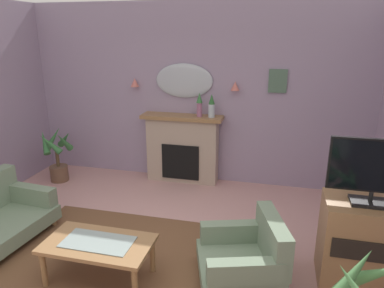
{
  "coord_description": "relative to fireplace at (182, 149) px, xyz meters",
  "views": [
    {
      "loc": [
        1.37,
        -2.74,
        2.47
      ],
      "look_at": [
        0.26,
        1.74,
        1.01
      ],
      "focal_mm": 33.11,
      "sensor_mm": 36.0,
      "label": 1
    }
  ],
  "objects": [
    {
      "name": "tv_cabinet",
      "position": [
        2.45,
        -2.11,
        -0.12
      ],
      "size": [
        0.8,
        0.57,
        0.9
      ],
      "color": "olive",
      "rests_on": "ground"
    },
    {
      "name": "wall_mirror",
      "position": [
        0.0,
        0.14,
        1.14
      ],
      "size": [
        0.96,
        0.06,
        0.56
      ],
      "primitive_type": "ellipsoid",
      "color": "#B2BCC6"
    },
    {
      "name": "potted_plant_corner_palm",
      "position": [
        -2.07,
        -0.53,
        -0.13
      ],
      "size": [
        0.58,
        0.59,
        0.93
      ],
      "color": "brown",
      "rests_on": "ground"
    },
    {
      "name": "mantel_vase_right",
      "position": [
        0.5,
        -0.03,
        0.77
      ],
      "size": [
        0.1,
        0.1,
        0.38
      ],
      "color": "silver",
      "rests_on": "fireplace"
    },
    {
      "name": "armchair_near_fireplace",
      "position": [
        1.34,
        -2.37,
        -0.27
      ],
      "size": [
        1.02,
        1.01,
        0.71
      ],
      "color": "gray",
      "rests_on": "ground"
    },
    {
      "name": "mantel_vase_left",
      "position": [
        0.3,
        -0.03,
        0.8
      ],
      "size": [
        0.1,
        0.1,
        0.39
      ],
      "color": "#9E6084",
      "rests_on": "fireplace"
    },
    {
      "name": "wall_sconce_left",
      "position": [
        -0.85,
        0.09,
        1.09
      ],
      "size": [
        0.14,
        0.14,
        0.14
      ],
      "primitive_type": "cone",
      "color": "#D17066"
    },
    {
      "name": "framed_picture",
      "position": [
        1.5,
        0.15,
        1.18
      ],
      "size": [
        0.28,
        0.03,
        0.36
      ],
      "primitive_type": "cube",
      "color": "#4C6B56"
    },
    {
      "name": "wall_back",
      "position": [
        0.16,
        0.22,
        0.91
      ],
      "size": [
        6.68,
        0.1,
        2.96
      ],
      "primitive_type": "cube",
      "color": "#9E8CA8",
      "rests_on": "ground"
    },
    {
      "name": "coffee_table",
      "position": [
        -0.14,
        -2.71,
        -0.19
      ],
      "size": [
        1.1,
        0.6,
        0.45
      ],
      "color": "olive",
      "rests_on": "ground"
    },
    {
      "name": "wall_sconce_right",
      "position": [
        0.85,
        0.09,
        1.09
      ],
      "size": [
        0.14,
        0.14,
        0.14
      ],
      "primitive_type": "cone",
      "color": "#D17066"
    },
    {
      "name": "patterned_rug",
      "position": [
        0.16,
        -2.57,
        -0.56
      ],
      "size": [
        3.2,
        2.4,
        0.01
      ],
      "primitive_type": "cube",
      "color": "brown",
      "rests_on": "ground"
    },
    {
      "name": "tv_flatscreen",
      "position": [
        2.45,
        -2.13,
        0.68
      ],
      "size": [
        0.84,
        0.24,
        0.65
      ],
      "color": "black",
      "rests_on": "tv_cabinet"
    },
    {
      "name": "fireplace",
      "position": [
        0.0,
        0.0,
        0.0
      ],
      "size": [
        1.36,
        0.36,
        1.16
      ],
      "color": "tan",
      "rests_on": "ground"
    }
  ]
}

